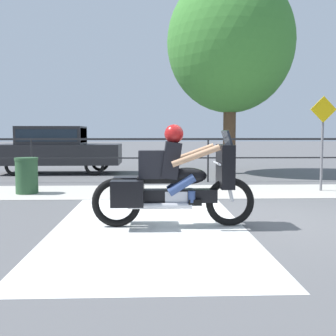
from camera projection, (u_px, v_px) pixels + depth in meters
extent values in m
plane|color=#565659|center=(252.00, 220.00, 6.94)|extent=(120.00, 120.00, 0.00)
cube|color=#B7B2A8|center=(219.00, 191.00, 10.33)|extent=(44.00, 2.40, 0.01)
cube|color=silver|center=(150.00, 223.00, 6.68)|extent=(2.89, 6.00, 0.01)
cube|color=#232326|center=(208.00, 139.00, 12.23)|extent=(36.00, 0.04, 0.06)
cube|color=#232326|center=(208.00, 158.00, 12.27)|extent=(36.00, 0.03, 0.04)
cylinder|color=#232326|center=(32.00, 160.00, 12.08)|extent=(0.05, 0.05, 1.28)
cylinder|color=#232326|center=(208.00, 160.00, 12.28)|extent=(0.05, 0.05, 1.28)
torus|color=black|center=(230.00, 202.00, 6.50)|extent=(0.75, 0.11, 0.75)
torus|color=black|center=(116.00, 203.00, 6.43)|extent=(0.75, 0.11, 0.75)
cube|color=black|center=(174.00, 196.00, 6.46)|extent=(1.33, 0.22, 0.20)
cube|color=silver|center=(176.00, 199.00, 6.46)|extent=(0.34, 0.26, 0.26)
ellipsoid|color=black|center=(187.00, 176.00, 6.44)|extent=(0.61, 0.30, 0.26)
cube|color=black|center=(162.00, 180.00, 6.43)|extent=(0.77, 0.28, 0.08)
cube|color=black|center=(225.00, 166.00, 6.45)|extent=(0.20, 0.62, 0.66)
cube|color=#1E232B|center=(227.00, 138.00, 6.41)|extent=(0.10, 0.52, 0.24)
cylinder|color=silver|center=(216.00, 163.00, 6.44)|extent=(0.04, 0.70, 0.04)
cylinder|color=silver|center=(160.00, 206.00, 6.30)|extent=(0.96, 0.09, 0.09)
cube|color=black|center=(127.00, 194.00, 6.18)|extent=(0.48, 0.28, 0.38)
cube|color=black|center=(129.00, 189.00, 6.66)|extent=(0.48, 0.28, 0.38)
cylinder|color=silver|center=(228.00, 184.00, 6.47)|extent=(0.19, 0.06, 0.55)
cube|color=black|center=(171.00, 160.00, 6.41)|extent=(0.31, 0.36, 0.58)
sphere|color=tan|center=(174.00, 135.00, 6.38)|extent=(0.23, 0.23, 0.23)
sphere|color=#B21919|center=(174.00, 134.00, 6.38)|extent=(0.29, 0.29, 0.29)
cylinder|color=#33477A|center=(182.00, 185.00, 6.30)|extent=(0.44, 0.13, 0.34)
cylinder|color=#33477A|center=(192.00, 197.00, 6.32)|extent=(0.11, 0.11, 0.17)
cube|color=black|center=(195.00, 202.00, 6.33)|extent=(0.20, 0.10, 0.09)
cylinder|color=#33477A|center=(180.00, 183.00, 6.59)|extent=(0.44, 0.13, 0.34)
cylinder|color=#33477A|center=(190.00, 194.00, 6.62)|extent=(0.11, 0.11, 0.17)
cube|color=black|center=(193.00, 199.00, 6.62)|extent=(0.20, 0.10, 0.09)
cylinder|color=tan|center=(196.00, 156.00, 6.12)|extent=(0.72, 0.09, 0.34)
cylinder|color=tan|center=(192.00, 154.00, 6.71)|extent=(0.72, 0.09, 0.34)
cube|color=black|center=(152.00, 164.00, 6.40)|extent=(0.39, 0.29, 0.42)
cube|color=#232326|center=(60.00, 154.00, 14.79)|extent=(4.25, 1.75, 0.70)
cube|color=#232326|center=(52.00, 135.00, 14.73)|extent=(2.21, 1.54, 0.62)
cube|color=#19232D|center=(83.00, 135.00, 14.77)|extent=(0.04, 1.37, 0.50)
cube|color=#19232D|center=(52.00, 135.00, 14.73)|extent=(2.03, 1.58, 0.41)
torus|color=black|center=(94.00, 166.00, 14.07)|extent=(0.67, 0.11, 0.67)
torus|color=black|center=(100.00, 162.00, 15.68)|extent=(0.67, 0.11, 0.67)
torus|color=black|center=(15.00, 166.00, 13.97)|extent=(0.67, 0.11, 0.67)
torus|color=black|center=(29.00, 162.00, 15.57)|extent=(0.67, 0.11, 0.67)
cylinder|color=#284C2D|center=(27.00, 177.00, 9.90)|extent=(0.51, 0.51, 0.80)
cylinder|color=#284C2D|center=(26.00, 159.00, 9.86)|extent=(0.54, 0.54, 0.06)
cylinder|color=slate|center=(322.00, 148.00, 10.33)|extent=(0.06, 0.06, 2.14)
cube|color=yellow|center=(324.00, 109.00, 10.23)|extent=(0.64, 0.02, 0.64)
cylinder|color=brown|center=(229.00, 135.00, 14.77)|extent=(0.44, 0.44, 2.73)
ellipsoid|color=#3D7F33|center=(230.00, 43.00, 14.50)|extent=(4.37, 4.37, 4.81)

